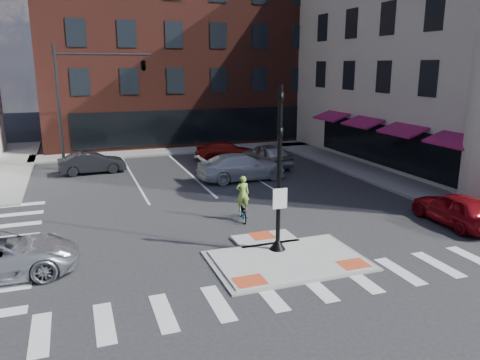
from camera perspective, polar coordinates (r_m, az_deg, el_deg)
name	(u,v)px	position (r m, az deg, el deg)	size (l,w,h in m)	color
ground	(282,256)	(17.25, 5.14, -9.24)	(120.00, 120.00, 0.00)	#28282B
refuge_island	(285,258)	(17.01, 5.51, -9.40)	(5.40, 4.65, 0.13)	gray
sidewalk_e	(371,173)	(30.76, 15.67, 0.83)	(3.00, 24.00, 0.15)	gray
sidewalk_n	(202,149)	(38.23, -4.65, 3.79)	(26.00, 3.00, 0.15)	gray
building_n	(173,53)	(47.37, -8.13, 15.04)	(24.40, 18.40, 15.50)	#57241B
building_far_left	(91,78)	(66.43, -17.75, 11.75)	(10.00, 12.00, 10.00)	slate
building_far_right	(183,70)	(70.15, -6.95, 13.20)	(12.00, 12.00, 12.00)	brown
signal_pole	(279,191)	(16.81, 4.75, -1.34)	(0.60, 0.60, 5.98)	black
mast_arm_signal	(121,73)	(32.52, -14.28, 12.52)	(6.10, 2.24, 8.00)	black
red_sedan	(456,209)	(22.20, 24.87, -3.20)	(1.71, 4.24, 1.45)	maroon
white_pickup	(242,167)	(28.06, 0.20, 1.62)	(2.21, 5.43, 1.57)	silver
bg_car_dark	(92,163)	(31.23, -17.59, 2.02)	(1.43, 4.11, 1.35)	#25252A
bg_car_silver	(266,155)	(31.80, 3.20, 3.06)	(1.86, 4.63, 1.58)	#A9ABB1
bg_car_red	(227,151)	(33.99, -1.66, 3.56)	(1.84, 4.53, 1.32)	maroon
cyclist	(243,205)	(20.76, 0.32, -3.12)	(0.84, 1.65, 2.03)	#3F3F44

